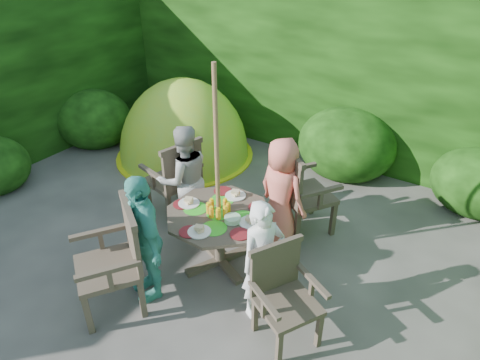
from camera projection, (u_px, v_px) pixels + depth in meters
The scene contains 13 objects.
ground at pixel (165, 287), 4.38m from camera, with size 60.00×60.00×0.00m, color #413E3A.
hedge_enclosure at pixel (237, 130), 4.70m from camera, with size 9.00×9.00×2.50m.
patio_table at pixel (219, 221), 4.42m from camera, with size 1.49×1.49×0.78m.
parasol_pole at pixel (217, 175), 4.14m from camera, with size 0.04×0.04×2.20m, color brown.
garden_chair_right at pixel (283, 293), 3.66m from camera, with size 0.66×0.68×0.88m.
garden_chair_left at pixel (176, 177), 5.24m from camera, with size 0.66×0.71×1.00m.
garden_chair_back at pixel (300, 191), 4.93m from camera, with size 0.82×0.80×1.04m.
garden_chair_front at pixel (116, 259), 3.91m from camera, with size 0.82×0.80×1.04m.
child_right at pixel (263, 261), 3.81m from camera, with size 0.44×0.29×1.21m, color white.
child_left at pixel (184, 179), 4.95m from camera, with size 0.64×0.50×1.32m, color #AAA8A4.
child_back at pixel (281, 192), 4.74m from camera, with size 0.63×0.41×1.28m, color #F87666.
child_front at pixel (144, 238), 4.00m from camera, with size 0.78×0.33×1.34m, color #4CB1A3.
dome_tent at pixel (185, 155), 6.90m from camera, with size 2.18×2.18×2.49m.
Camera 1 is at (2.40, -2.26, 3.17)m, focal length 32.00 mm.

